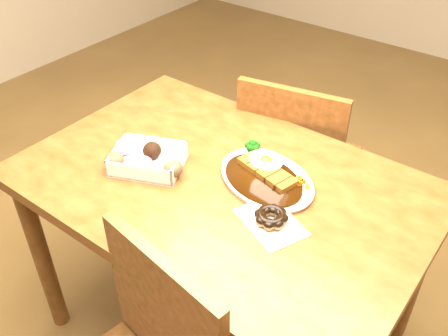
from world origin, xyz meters
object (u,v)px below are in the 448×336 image
Objects in this scene: table at (222,205)px; donut_box at (146,159)px; pon_de_ring at (271,217)px; chair_far at (295,163)px; katsu_curry_plate at (266,175)px.

table is 0.27m from donut_box.
pon_de_ring is at bearing 2.70° from donut_box.
katsu_curry_plate is (0.14, -0.45, 0.29)m from chair_far.
katsu_curry_plate is 1.45× the size of donut_box.
table is 1.38× the size of chair_far.
table is 3.23× the size of katsu_curry_plate.
chair_far is 3.92× the size of pon_de_ring.
table is 0.56m from chair_far.
table is 4.70× the size of donut_box.
chair_far reaches higher than katsu_curry_plate.
pon_de_ring is at bearing -52.60° from katsu_curry_plate.
katsu_curry_plate is 0.37m from donut_box.
pon_de_ring is at bearing -16.77° from table.
chair_far is at bearing 94.35° from table.
chair_far is at bearing 112.94° from pon_de_ring.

